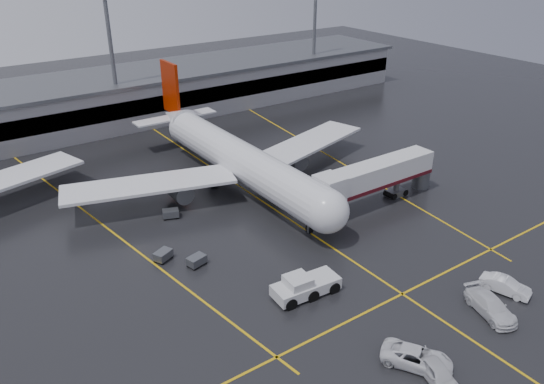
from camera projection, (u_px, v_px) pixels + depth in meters
ground at (276, 210)px, 69.93m from camera, size 220.00×220.00×0.00m
apron_line_centre at (276, 210)px, 69.93m from camera, size 0.25×90.00×0.02m
apron_line_stop at (402, 294)px, 53.72m from camera, size 60.00×0.25×0.02m
apron_line_left at (100, 222)px, 66.99m from camera, size 9.99×69.35×0.02m
apron_line_right at (331, 157)px, 86.58m from camera, size 7.57×69.64×0.02m
terminal at (133, 95)px, 103.36m from camera, size 122.00×19.00×8.60m
light_mast_mid at (111, 50)px, 91.97m from camera, size 3.00×1.20×25.45m
light_mast_right at (315, 26)px, 115.18m from camera, size 3.00×1.20×25.45m
main_airliner at (236, 157)px, 75.24m from camera, size 48.80×45.60×14.10m
jet_bridge at (376, 177)px, 69.91m from camera, size 19.90×3.40×6.05m
pushback_tractor at (304, 286)px, 53.23m from camera, size 7.10×3.45×2.47m
belt_loader at (329, 210)px, 68.71m from camera, size 3.83×2.36×2.27m
service_van_a at (417, 358)px, 44.55m from camera, size 5.37×6.46×1.64m
service_van_b at (491, 306)px, 50.62m from camera, size 4.14×6.44×1.74m
service_van_c at (505, 286)px, 53.65m from camera, size 3.11×5.17×1.61m
service_van_d at (438, 373)px, 42.94m from camera, size 3.24×5.20×1.65m
baggage_cart_a at (197, 260)px, 58.11m from camera, size 2.26×1.76×1.12m
baggage_cart_b at (163, 255)px, 59.08m from camera, size 2.36×2.03×1.12m
baggage_cart_c at (171, 213)px, 67.83m from camera, size 2.33×1.91×1.12m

